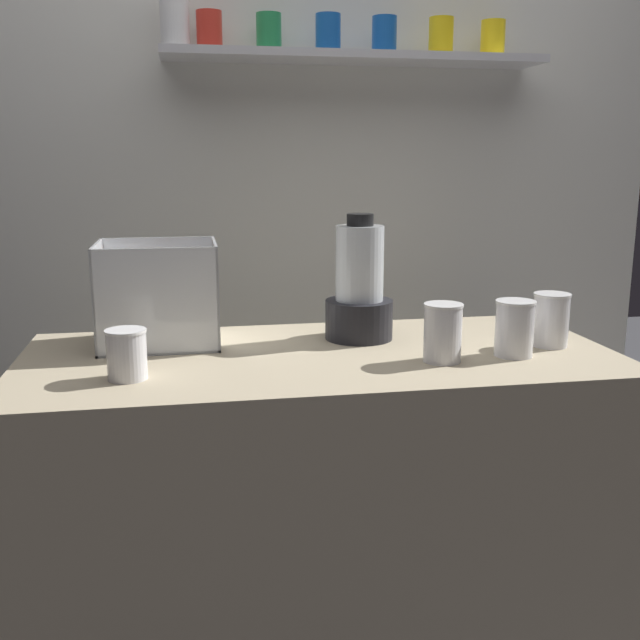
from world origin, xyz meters
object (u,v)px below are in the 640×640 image
object	(u,v)px
blender_pitcher	(359,291)
juice_cup_beet_far_left	(127,356)
juice_cup_beet_left	(443,336)
juice_cup_orange_right	(551,322)
juice_cup_carrot_middle	(514,331)
carrot_display_bin	(162,312)

from	to	relation	value
blender_pitcher	juice_cup_beet_far_left	xyz separation A→B (m)	(-0.56, -0.26, -0.07)
blender_pitcher	juice_cup_beet_left	xyz separation A→B (m)	(0.14, -0.25, -0.07)
juice_cup_beet_left	juice_cup_orange_right	xyz separation A→B (m)	(0.31, 0.09, 0.00)
juice_cup_orange_right	juice_cup_carrot_middle	bearing A→B (deg)	-151.18
juice_cup_carrot_middle	juice_cup_orange_right	xyz separation A→B (m)	(0.13, 0.07, 0.00)
juice_cup_beet_far_left	juice_cup_beet_left	xyz separation A→B (m)	(0.69, 0.01, 0.01)
carrot_display_bin	juice_cup_beet_far_left	world-z (taller)	carrot_display_bin
juice_cup_beet_left	juice_cup_carrot_middle	xyz separation A→B (m)	(0.18, 0.02, 0.00)
carrot_display_bin	juice_cup_orange_right	xyz separation A→B (m)	(0.94, -0.20, -0.02)
juice_cup_carrot_middle	carrot_display_bin	bearing A→B (deg)	161.36
blender_pitcher	juice_cup_orange_right	size ratio (longest dim) A/B	2.43
juice_cup_orange_right	juice_cup_beet_far_left	bearing A→B (deg)	-174.35
carrot_display_bin	juice_cup_beet_left	bearing A→B (deg)	-24.81
blender_pitcher	juice_cup_orange_right	distance (m)	0.48
juice_cup_beet_left	juice_cup_carrot_middle	bearing A→B (deg)	5.44
carrot_display_bin	blender_pitcher	world-z (taller)	blender_pitcher
blender_pitcher	juice_cup_orange_right	bearing A→B (deg)	-19.71
carrot_display_bin	blender_pitcher	xyz separation A→B (m)	(0.49, -0.04, 0.05)
juice_cup_beet_left	juice_cup_orange_right	world-z (taller)	juice_cup_beet_left
juice_cup_beet_far_left	juice_cup_orange_right	world-z (taller)	juice_cup_orange_right
juice_cup_beet_left	juice_cup_carrot_middle	distance (m)	0.18
juice_cup_beet_far_left	juice_cup_carrot_middle	xyz separation A→B (m)	(0.87, 0.03, 0.01)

